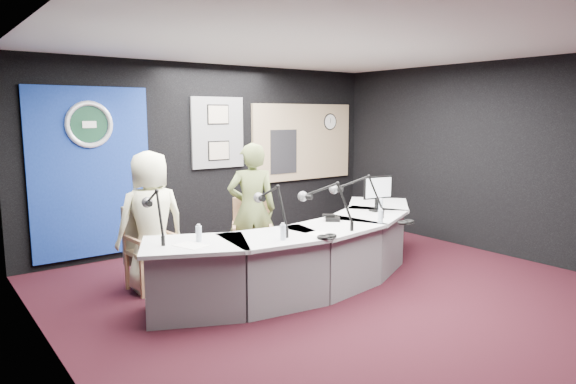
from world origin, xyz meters
TOP-DOWN VIEW (x-y plane):
  - ground at (0.00, 0.00)m, footprint 6.00×6.00m
  - ceiling at (0.00, 0.00)m, footprint 6.00×6.00m
  - wall_back at (0.00, 3.00)m, footprint 6.00×0.02m
  - wall_left at (-3.00, 0.00)m, footprint 0.02×6.00m
  - wall_right at (3.00, 0.00)m, footprint 0.02×6.00m
  - broadcast_desk at (-0.05, 0.55)m, footprint 4.50×1.90m
  - backdrop_panel at (-1.90, 2.97)m, footprint 1.60×0.05m
  - agency_seal at (-1.90, 2.93)m, footprint 0.63×0.07m
  - seal_center at (-1.90, 2.94)m, footprint 0.48×0.01m
  - pinboard at (0.05, 2.97)m, footprint 0.90×0.04m
  - framed_photo_upper at (0.05, 2.94)m, footprint 0.34×0.02m
  - framed_photo_lower at (0.05, 2.94)m, footprint 0.34×0.02m
  - booth_window_frame at (1.75, 2.97)m, footprint 2.12×0.06m
  - booth_glow at (1.75, 2.96)m, footprint 2.00×0.02m
  - equipment_rack at (1.30, 2.94)m, footprint 0.55×0.02m
  - wall_clock at (2.35, 2.94)m, footprint 0.28×0.01m
  - armchair_left at (-1.68, 1.45)m, footprint 0.61×0.61m
  - armchair_right at (-0.43, 1.26)m, footprint 0.73×0.73m
  - draped_jacket at (-1.68, 1.70)m, footprint 0.51×0.14m
  - person_man at (-1.68, 1.45)m, footprint 0.80×0.53m
  - person_woman at (-0.43, 1.26)m, footprint 0.73×0.63m
  - computer_monitor at (1.11, 0.57)m, footprint 0.40×0.10m
  - desk_phone at (0.21, 0.44)m, footprint 0.23×0.22m
  - headphones_near at (0.80, -0.20)m, footprint 0.21×0.21m
  - headphones_far at (-0.42, -0.18)m, footprint 0.20×0.20m
  - paper_stack at (-1.70, 0.39)m, footprint 0.31×0.37m
  - notepad at (-0.36, -0.01)m, footprint 0.25×0.32m
  - boom_mic_a at (-1.88, 0.86)m, footprint 0.21×0.73m
  - boom_mic_b at (-0.72, 0.40)m, footprint 0.18×0.74m
  - boom_mic_c at (-0.10, 0.20)m, footprint 0.37×0.69m
  - boom_mic_d at (0.64, 0.45)m, footprint 0.51×0.60m
  - water_bottles at (-0.21, 0.26)m, footprint 2.76×0.58m

SIDE VIEW (x-z plane):
  - ground at x=0.00m, z-range 0.00..0.00m
  - broadcast_desk at x=-0.05m, z-range 0.00..0.75m
  - armchair_right at x=-0.43m, z-range 0.00..0.95m
  - armchair_left at x=-1.68m, z-range 0.00..1.01m
  - draped_jacket at x=-1.68m, z-range 0.27..0.97m
  - paper_stack at x=-1.70m, z-range 0.75..0.75m
  - notepad at x=-0.36m, z-range 0.75..0.75m
  - headphones_near at x=0.80m, z-range 0.75..0.79m
  - headphones_far at x=-0.42m, z-range 0.75..0.78m
  - desk_phone at x=0.21m, z-range 0.75..0.80m
  - person_man at x=-1.68m, z-range 0.00..1.63m
  - water_bottles at x=-0.21m, z-range 0.75..0.93m
  - person_woman at x=-0.43m, z-range 0.00..1.68m
  - boom_mic_a at x=-1.88m, z-range 0.75..1.35m
  - boom_mic_b at x=-0.72m, z-range 0.75..1.35m
  - boom_mic_c at x=-0.10m, z-range 0.75..1.35m
  - boom_mic_d at x=0.64m, z-range 0.75..1.35m
  - computer_monitor at x=1.11m, z-range 0.93..1.21m
  - backdrop_panel at x=-1.90m, z-range 0.10..2.40m
  - wall_back at x=0.00m, z-range 0.00..2.80m
  - wall_left at x=-3.00m, z-range 0.00..2.80m
  - wall_right at x=3.00m, z-range 0.00..2.80m
  - equipment_rack at x=1.30m, z-range 1.03..1.78m
  - framed_photo_lower at x=0.05m, z-range 1.33..1.60m
  - booth_window_frame at x=1.75m, z-range 0.89..2.21m
  - booth_glow at x=1.75m, z-range 0.95..2.15m
  - pinboard at x=0.05m, z-range 1.20..2.30m
  - agency_seal at x=-1.90m, z-range 1.58..2.21m
  - seal_center at x=-1.90m, z-range 1.66..2.14m
  - wall_clock at x=2.35m, z-range 1.76..2.04m
  - framed_photo_upper at x=0.05m, z-range 1.89..2.17m
  - ceiling at x=0.00m, z-range 2.79..2.81m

